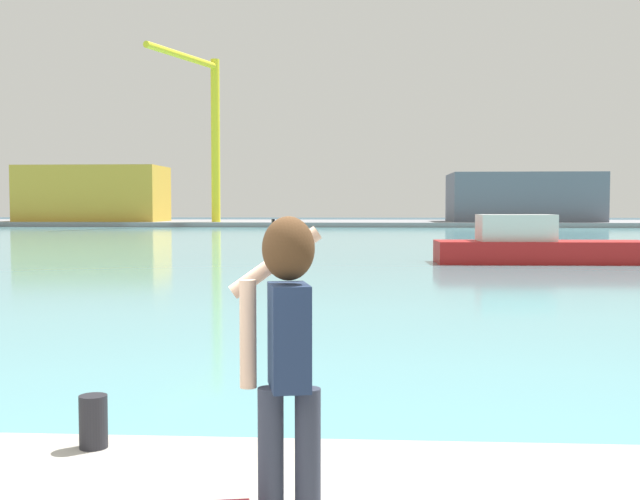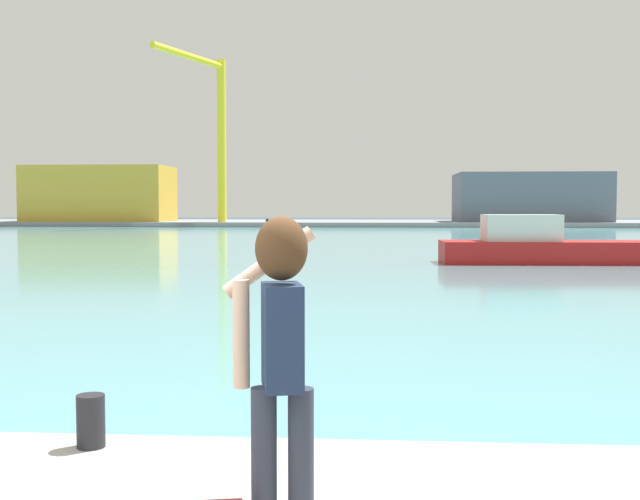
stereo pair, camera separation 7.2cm
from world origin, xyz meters
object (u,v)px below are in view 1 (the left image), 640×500
at_px(warehouse_left, 93,194).
at_px(port_crane, 208,120).
at_px(harbor_bollard, 93,422).
at_px(warehouse_right, 522,198).
at_px(person_photographer, 287,343).
at_px(boat_moored, 536,246).

distance_m(warehouse_left, port_crane, 17.72).
height_order(harbor_bollard, warehouse_left, warehouse_left).
bearing_deg(port_crane, warehouse_left, 161.77).
bearing_deg(warehouse_right, person_photographer, -101.62).
bearing_deg(boat_moored, harbor_bollard, -110.04).
relative_size(warehouse_right, port_crane, 0.92).
relative_size(warehouse_left, port_crane, 0.91).
xyz_separation_m(harbor_bollard, warehouse_right, (20.02, 88.04, 2.66)).
distance_m(person_photographer, harbor_bollard, 2.35).
relative_size(harbor_bollard, warehouse_right, 0.02).
xyz_separation_m(person_photographer, harbor_bollard, (-1.60, 1.48, -0.87)).
distance_m(warehouse_right, port_crane, 37.79).
relative_size(harbor_bollard, boat_moored, 0.05).
bearing_deg(warehouse_left, port_crane, -18.23).
bearing_deg(port_crane, harbor_bollard, -78.75).
height_order(person_photographer, warehouse_left, warehouse_left).
height_order(boat_moored, port_crane, port_crane).
height_order(warehouse_right, port_crane, port_crane).
relative_size(person_photographer, port_crane, 0.09).
relative_size(harbor_bollard, warehouse_left, 0.02).
bearing_deg(boat_moored, warehouse_left, 122.00).
bearing_deg(warehouse_right, harbor_bollard, -102.81).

